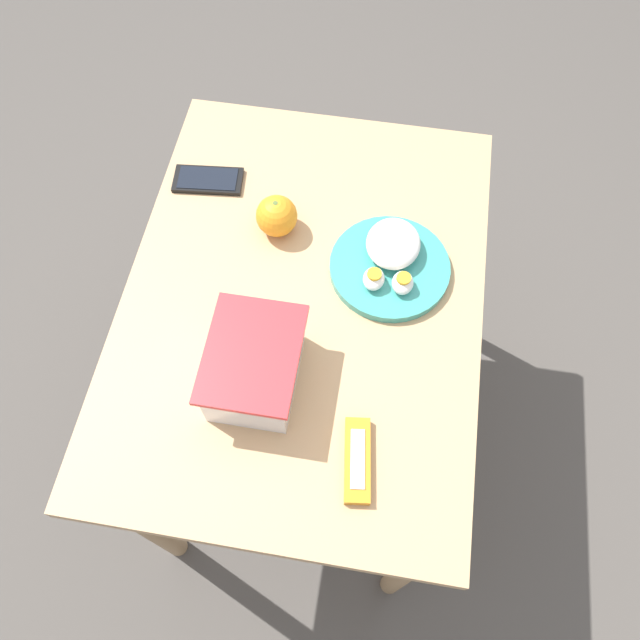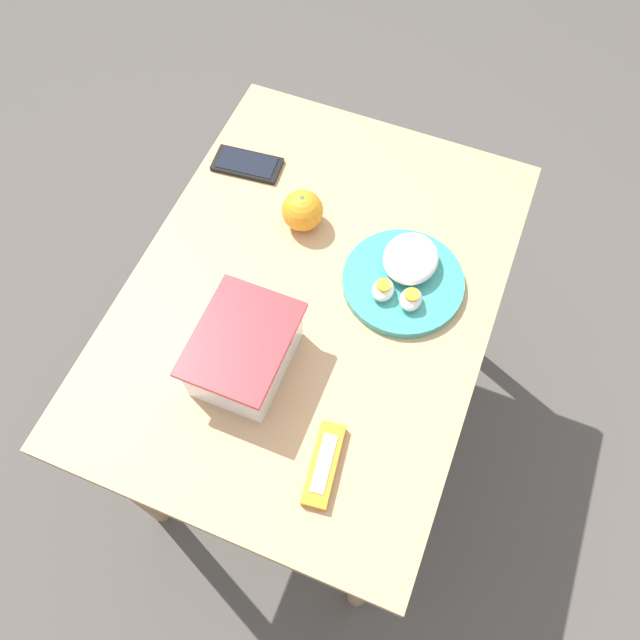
# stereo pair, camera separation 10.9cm
# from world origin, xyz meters

# --- Properties ---
(ground_plane) EXTENTS (10.00, 10.00, 0.00)m
(ground_plane) POSITION_xyz_m (0.00, 0.00, 0.00)
(ground_plane) COLOR #4C4742
(table) EXTENTS (0.90, 0.66, 0.72)m
(table) POSITION_xyz_m (0.00, 0.00, 0.61)
(table) COLOR tan
(table) RESTS_ON ground_plane
(food_container) EXTENTS (0.20, 0.15, 0.11)m
(food_container) POSITION_xyz_m (-0.17, 0.05, 0.76)
(food_container) COLOR white
(food_container) RESTS_ON table
(orange_fruit) EXTENTS (0.08, 0.08, 0.08)m
(orange_fruit) POSITION_xyz_m (0.14, 0.07, 0.76)
(orange_fruit) COLOR orange
(orange_fruit) RESTS_ON table
(rice_plate) EXTENTS (0.23, 0.23, 0.06)m
(rice_plate) POSITION_xyz_m (0.09, -0.15, 0.74)
(rice_plate) COLOR teal
(rice_plate) RESTS_ON table
(candy_bar) EXTENTS (0.14, 0.06, 0.02)m
(candy_bar) POSITION_xyz_m (-0.29, -0.14, 0.73)
(candy_bar) COLOR orange
(candy_bar) RESTS_ON table
(cell_phone) EXTENTS (0.08, 0.15, 0.01)m
(cell_phone) POSITION_xyz_m (0.23, 0.24, 0.72)
(cell_phone) COLOR black
(cell_phone) RESTS_ON table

